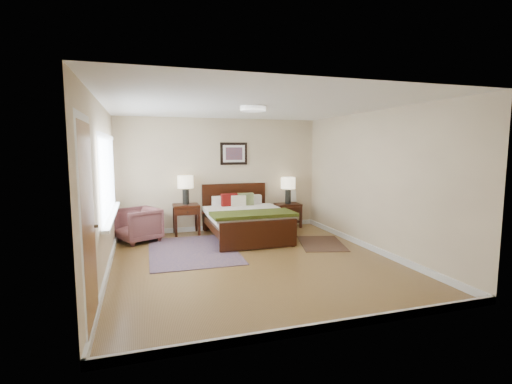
# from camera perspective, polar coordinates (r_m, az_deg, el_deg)

# --- Properties ---
(floor) EXTENTS (5.00, 5.00, 0.00)m
(floor) POSITION_cam_1_polar(r_m,az_deg,el_deg) (6.20, -0.44, -10.53)
(floor) COLOR brown
(floor) RESTS_ON ground
(back_wall) EXTENTS (4.50, 0.04, 2.50)m
(back_wall) POSITION_cam_1_polar(r_m,az_deg,el_deg) (8.37, -5.45, 2.67)
(back_wall) COLOR beige
(back_wall) RESTS_ON ground
(front_wall) EXTENTS (4.50, 0.04, 2.50)m
(front_wall) POSITION_cam_1_polar(r_m,az_deg,el_deg) (3.65, 11.04, -2.73)
(front_wall) COLOR beige
(front_wall) RESTS_ON ground
(left_wall) EXTENTS (0.04, 5.00, 2.50)m
(left_wall) POSITION_cam_1_polar(r_m,az_deg,el_deg) (5.72, -22.56, 0.28)
(left_wall) COLOR beige
(left_wall) RESTS_ON ground
(right_wall) EXTENTS (0.04, 5.00, 2.50)m
(right_wall) POSITION_cam_1_polar(r_m,az_deg,el_deg) (6.94, 17.61, 1.54)
(right_wall) COLOR beige
(right_wall) RESTS_ON ground
(ceiling) EXTENTS (4.50, 5.00, 0.02)m
(ceiling) POSITION_cam_1_polar(r_m,az_deg,el_deg) (5.96, -0.47, 13.09)
(ceiling) COLOR white
(ceiling) RESTS_ON back_wall
(window) EXTENTS (0.11, 2.72, 1.32)m
(window) POSITION_cam_1_polar(r_m,az_deg,el_deg) (6.40, -21.58, 2.10)
(window) COLOR silver
(window) RESTS_ON left_wall
(door) EXTENTS (0.06, 1.00, 2.18)m
(door) POSITION_cam_1_polar(r_m,az_deg,el_deg) (4.02, -24.37, -4.93)
(door) COLOR silver
(door) RESTS_ON ground
(ceil_fixture) EXTENTS (0.44, 0.44, 0.08)m
(ceil_fixture) POSITION_cam_1_polar(r_m,az_deg,el_deg) (5.95, -0.47, 12.76)
(ceil_fixture) COLOR white
(ceil_fixture) RESTS_ON ceiling
(bed) EXTENTS (1.59, 1.91, 1.03)m
(bed) POSITION_cam_1_polar(r_m,az_deg,el_deg) (7.63, -1.72, -3.56)
(bed) COLOR black
(bed) RESTS_ON ground
(wall_art) EXTENTS (0.62, 0.05, 0.50)m
(wall_art) POSITION_cam_1_polar(r_m,az_deg,el_deg) (8.38, -3.43, 5.91)
(wall_art) COLOR black
(wall_art) RESTS_ON back_wall
(nightstand_left) EXTENTS (0.54, 0.49, 0.65)m
(nightstand_left) POSITION_cam_1_polar(r_m,az_deg,el_deg) (8.07, -10.68, -2.78)
(nightstand_left) COLOR black
(nightstand_left) RESTS_ON ground
(nightstand_right) EXTENTS (0.56, 0.42, 0.56)m
(nightstand_right) POSITION_cam_1_polar(r_m,az_deg,el_deg) (8.70, 4.95, -3.19)
(nightstand_right) COLOR black
(nightstand_right) RESTS_ON ground
(lamp_left) EXTENTS (0.33, 0.33, 0.61)m
(lamp_left) POSITION_cam_1_polar(r_m,az_deg,el_deg) (8.02, -10.78, 1.14)
(lamp_left) COLOR black
(lamp_left) RESTS_ON nightstand_left
(lamp_right) EXTENTS (0.33, 0.33, 0.61)m
(lamp_right) POSITION_cam_1_polar(r_m,az_deg,el_deg) (8.62, 4.96, 1.02)
(lamp_right) COLOR black
(lamp_right) RESTS_ON nightstand_right
(armchair) EXTENTS (0.98, 0.97, 0.67)m
(armchair) POSITION_cam_1_polar(r_m,az_deg,el_deg) (7.71, -17.66, -4.83)
(armchair) COLOR brown
(armchair) RESTS_ON ground
(rug_persian) EXTENTS (1.56, 2.18, 0.01)m
(rug_persian) POSITION_cam_1_polar(r_m,az_deg,el_deg) (6.86, -9.69, -8.87)
(rug_persian) COLOR #0E1146
(rug_persian) RESTS_ON ground
(rug_navy) EXTENTS (1.09, 1.37, 0.01)m
(rug_navy) POSITION_cam_1_polar(r_m,az_deg,el_deg) (7.36, 10.02, -7.79)
(rug_navy) COLOR black
(rug_navy) RESTS_ON ground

